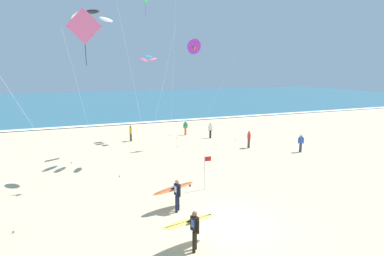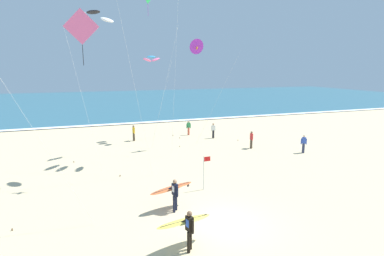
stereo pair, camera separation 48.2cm
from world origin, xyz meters
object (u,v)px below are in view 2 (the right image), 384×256
Objects in this scene: kite_arc_cobalt_far at (151,59)px; bystander_white_top at (213,131)px; bystander_yellow_top at (134,133)px; lifeguard_flag at (205,169)px; kite_arc_charcoal_low at (93,16)px; surfer_trailing at (187,225)px; kite_diamond_rose_high at (79,32)px; bystander_blue_top at (304,144)px; kite_diamond_emerald_close at (149,0)px; bystander_red_top at (251,140)px; bystander_green_top at (189,128)px; surfer_lead at (173,191)px; kite_delta_violet_near at (197,47)px.

kite_arc_cobalt_far is 9.56m from bystander_white_top.
lifeguard_flag reaches higher than bystander_yellow_top.
surfer_trailing is at bearing -75.16° from kite_arc_charcoal_low.
kite_diamond_rose_high is 10.06m from lifeguard_flag.
bystander_blue_top is at bearing 36.02° from surfer_trailing.
kite_diamond_emerald_close reaches higher than bystander_red_top.
kite_arc_cobalt_far is 3.99× the size of lifeguard_flag.
surfer_trailing is 1.62× the size of bystander_green_top.
kite_arc_charcoal_low is 19.20m from bystander_blue_top.
surfer_lead is 13.87m from bystander_red_top.
lifeguard_flag is (5.62, -4.64, -9.05)m from kite_arc_charcoal_low.
kite_delta_violet_near is 0.91× the size of kite_arc_charcoal_low.
kite_diamond_rose_high is 14.32m from kite_diamond_emerald_close.
bystander_green_top is 15.38m from lifeguard_flag.
surfer_trailing is at bearing -42.65° from kite_diamond_rose_high.
bystander_green_top is at bearing 68.65° from surfer_lead.
kite_diamond_emerald_close is 13.68m from bystander_green_top.
surfer_trailing is 19.76m from kite_diamond_emerald_close.
bystander_red_top is (14.09, 9.74, -7.81)m from kite_diamond_rose_high.
bystander_blue_top is at bearing 0.26° from kite_arc_charcoal_low.
surfer_trailing is at bearing -143.98° from bystander_blue_top.
kite_arc_charcoal_low is 16.54m from bystander_red_top.
kite_diamond_emerald_close is 8.74× the size of bystander_blue_top.
bystander_red_top is at bearing -64.07° from bystander_green_top.
kite_arc_cobalt_far is (2.92, 19.59, 7.02)m from surfer_trailing.
kite_diamond_emerald_close is (-4.16, 0.19, 3.69)m from kite_delta_violet_near.
surfer_lead is 18.02m from bystander_green_top.
kite_arc_cobalt_far is at bearing 81.21° from surfer_lead.
bystander_yellow_top is at bearing 106.32° from kite_diamond_emerald_close.
kite_arc_cobalt_far is 0.60× the size of kite_diamond_emerald_close.
lifeguard_flag is (-11.06, -4.71, 0.45)m from bystander_blue_top.
bystander_yellow_top is (3.60, 9.42, -9.51)m from kite_arc_charcoal_low.
kite_arc_cobalt_far is (-3.24, 3.97, -0.97)m from kite_delta_violet_near.
surfer_lead is at bearing 82.89° from surfer_trailing.
kite_delta_violet_near reaches higher than kite_arc_cobalt_far.
kite_arc_charcoal_low reaches higher than bystander_blue_top.
bystander_green_top is (4.07, 0.71, -7.26)m from kite_arc_cobalt_far.
surfer_trailing is 0.31× the size of kite_arc_cobalt_far.
surfer_lead is 17.72m from kite_arc_cobalt_far.
kite_diamond_emerald_close is 14.93m from bystander_red_top.
kite_arc_cobalt_far reaches higher than bystander_yellow_top.
surfer_trailing is 1.62× the size of bystander_yellow_top.
surfer_lead is at bearing 3.49° from kite_diamond_rose_high.
kite_arc_cobalt_far is 5.27× the size of bystander_blue_top.
surfer_lead is at bearing -64.69° from kite_arc_charcoal_low.
kite_diamond_rose_high is (-6.48, -16.32, 0.55)m from kite_arc_cobalt_far.
kite_arc_charcoal_low is (-5.60, -9.48, 2.25)m from kite_arc_cobalt_far.
kite_arc_charcoal_low is at bearing -120.57° from kite_arc_cobalt_far.
kite_arc_charcoal_low is 6.71× the size of bystander_yellow_top.
kite_diamond_emerald_close is (-0.91, -3.78, 4.66)m from kite_arc_cobalt_far.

